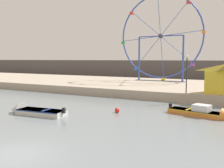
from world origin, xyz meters
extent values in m
plane|color=slate|center=(0.00, 0.00, 0.00)|extent=(240.00, 240.00, 0.00)
cube|color=tan|center=(0.00, 29.02, 0.52)|extent=(110.00, 19.62, 1.04)
cube|color=#564C47|center=(0.00, 54.39, 2.20)|extent=(140.00, 3.00, 4.40)
cube|color=orange|center=(6.23, 13.57, 0.21)|extent=(4.67, 2.38, 0.41)
cube|color=gold|center=(6.23, 13.57, 0.37)|extent=(4.63, 2.38, 0.08)
cube|color=black|center=(3.96, 14.08, 0.52)|extent=(0.25, 0.28, 0.44)
cube|color=silver|center=(6.78, 13.44, 0.69)|extent=(1.56, 1.40, 0.55)
cube|color=gold|center=(5.69, 13.69, 0.44)|extent=(0.42, 1.21, 0.06)
cube|color=silver|center=(-5.31, 7.42, 0.23)|extent=(4.42, 1.97, 0.46)
cube|color=navy|center=(-5.31, 7.42, 0.42)|extent=(4.37, 1.98, 0.08)
cone|color=silver|center=(-8.01, 7.16, 0.23)|extent=(1.32, 1.59, 1.49)
cube|color=black|center=(-3.08, 7.64, 0.57)|extent=(0.22, 0.26, 0.44)
cube|color=navy|center=(-4.78, 7.47, 0.49)|extent=(0.29, 1.34, 0.06)
torus|color=#334CA8|center=(-3.20, 33.39, 8.54)|extent=(14.05, 0.24, 14.05)
cylinder|color=#38383D|center=(-3.20, 33.39, 8.54)|extent=(0.70, 0.50, 0.70)
cylinder|color=#334CA8|center=(-5.85, 33.39, 10.76)|extent=(5.35, 0.08, 4.49)
cube|color=red|center=(-8.50, 33.39, 12.69)|extent=(0.56, 0.48, 0.44)
cylinder|color=#334CA8|center=(-6.64, 33.39, 8.23)|extent=(6.88, 0.08, 0.70)
cube|color=#33934C|center=(-10.08, 33.39, 7.64)|extent=(0.56, 0.48, 0.44)
cylinder|color=#334CA8|center=(-5.41, 33.39, 5.89)|extent=(4.49, 0.08, 5.35)
cube|color=#3356B7|center=(-7.62, 33.39, 2.96)|extent=(0.56, 0.48, 0.44)
cylinder|color=#334CA8|center=(-2.89, 33.39, 5.11)|extent=(0.70, 0.08, 6.88)
cube|color=yellow|center=(-2.58, 33.39, 1.39)|extent=(0.56, 0.48, 0.44)
cylinder|color=#334CA8|center=(-0.55, 33.39, 6.33)|extent=(5.35, 0.08, 4.49)
cube|color=purple|center=(2.10, 33.39, 3.84)|extent=(0.56, 0.48, 0.44)
cylinder|color=#334CA8|center=(0.24, 33.39, 8.85)|extent=(6.88, 0.08, 0.70)
cube|color=orange|center=(3.68, 33.39, 8.89)|extent=(0.56, 0.48, 0.44)
cylinder|color=#334CA8|center=(-0.99, 33.39, 11.20)|extent=(4.49, 0.08, 5.35)
cube|color=red|center=(1.22, 33.39, 13.57)|extent=(0.56, 0.48, 0.44)
cylinder|color=#334CA8|center=(-3.51, 33.39, 11.98)|extent=(0.70, 0.08, 6.88)
cylinder|color=#334CA8|center=(-7.00, 33.39, 4.79)|extent=(0.28, 0.28, 7.51)
cylinder|color=#334CA8|center=(0.60, 33.39, 4.79)|extent=(0.28, 0.28, 7.51)
cylinder|color=#334CA8|center=(-3.20, 33.39, 8.54)|extent=(7.60, 0.18, 0.18)
cube|color=#4C4C51|center=(-3.20, 33.39, 1.08)|extent=(8.40, 1.20, 0.08)
cylinder|color=#2D2D33|center=(4.13, 19.73, 2.95)|extent=(0.12, 0.12, 3.82)
sphere|color=#F2EACC|center=(4.13, 19.73, 5.00)|extent=(0.32, 0.32, 0.32)
sphere|color=red|center=(-0.07, 11.34, 0.22)|extent=(0.44, 0.44, 0.44)
camera|label=1|loc=(10.16, -8.77, 4.77)|focal=41.36mm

